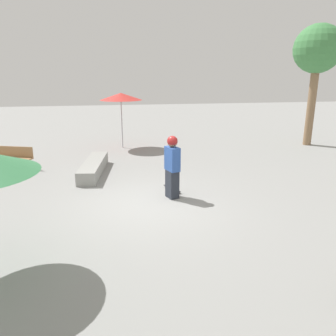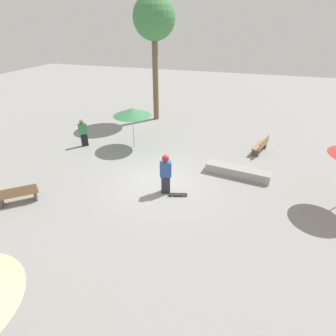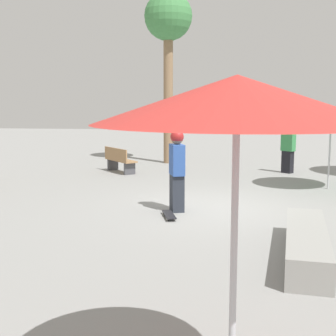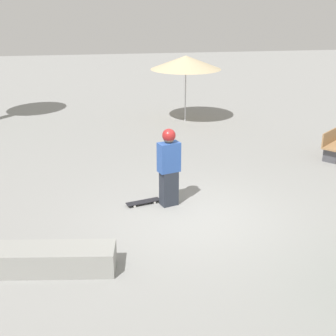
# 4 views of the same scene
# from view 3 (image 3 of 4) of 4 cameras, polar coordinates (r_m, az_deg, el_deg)

# --- Properties ---
(ground_plane) EXTENTS (60.00, 60.00, 0.00)m
(ground_plane) POSITION_cam_3_polar(r_m,az_deg,el_deg) (10.84, 5.20, -4.82)
(ground_plane) COLOR gray
(skater_main) EXTENTS (0.40, 0.54, 1.81)m
(skater_main) POSITION_cam_3_polar(r_m,az_deg,el_deg) (10.27, 1.10, 0.02)
(skater_main) COLOR #282D38
(skater_main) RESTS_ON ground_plane
(skateboard) EXTENTS (0.41, 0.82, 0.07)m
(skateboard) POSITION_cam_3_polar(r_m,az_deg,el_deg) (9.89, 0.12, -5.70)
(skateboard) COLOR black
(skateboard) RESTS_ON ground_plane
(concrete_ledge) EXTENTS (1.03, 3.07, 0.44)m
(concrete_ledge) POSITION_cam_3_polar(r_m,az_deg,el_deg) (7.70, 16.52, -8.83)
(concrete_ledge) COLOR gray
(concrete_ledge) RESTS_ON ground_plane
(bench_near) EXTENTS (1.36, 1.51, 0.85)m
(bench_near) POSITION_cam_3_polar(r_m,az_deg,el_deg) (16.12, -5.95, 0.96)
(bench_near) COLOR #47474C
(bench_near) RESTS_ON ground_plane
(shade_umbrella_red) EXTENTS (1.97, 1.97, 2.60)m
(shade_umbrella_red) POSITION_cam_3_polar(r_m,az_deg,el_deg) (3.18, 8.41, 8.15)
(shade_umbrella_red) COLOR #B7B7BC
(shade_umbrella_red) RESTS_ON ground_plane
(shade_umbrella_green) EXTENTS (2.14, 2.14, 2.32)m
(shade_umbrella_green) POSITION_cam_3_polar(r_m,az_deg,el_deg) (13.65, 19.31, 6.34)
(shade_umbrella_green) COLOR #B7B7BC
(shade_umbrella_green) RESTS_ON ground_plane
(palm_tree_far_back) EXTENTS (1.84, 1.84, 6.56)m
(palm_tree_far_back) POSITION_cam_3_polar(r_m,az_deg,el_deg) (18.68, 0.03, 17.09)
(palm_tree_far_back) COLOR #896B4C
(palm_tree_far_back) RESTS_ON ground_plane
(bystander_watching) EXTENTS (0.50, 0.47, 1.62)m
(bystander_watching) POSITION_cam_3_polar(r_m,az_deg,el_deg) (16.41, 14.42, 2.22)
(bystander_watching) COLOR black
(bystander_watching) RESTS_ON ground_plane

